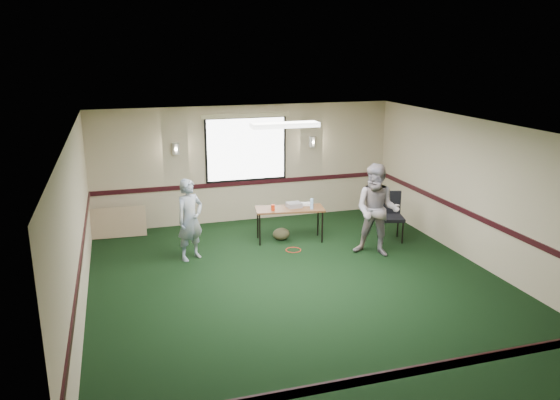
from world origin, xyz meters
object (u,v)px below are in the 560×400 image
object	(u,v)px
folding_table	(290,211)
person_right	(377,210)
conference_chair	(390,212)
person_left	(190,220)
projector	(294,205)

from	to	relation	value
folding_table	person_right	xyz separation A→B (m)	(1.36, -1.27, 0.25)
conference_chair	person_left	xyz separation A→B (m)	(-4.20, 0.07, 0.20)
person_left	folding_table	bearing A→B (deg)	-17.32
projector	person_right	bearing A→B (deg)	-50.39
person_right	projector	bearing A→B (deg)	169.52
conference_chair	person_left	bearing A→B (deg)	-166.16
person_left	conference_chair	bearing A→B (deg)	-29.95
projector	person_left	distance (m)	2.29
person_left	person_right	bearing A→B (deg)	-42.39
folding_table	projector	bearing A→B (deg)	31.65
conference_chair	person_right	bearing A→B (deg)	-118.02
projector	person_right	world-z (taller)	person_right
person_left	person_right	distance (m)	3.60
folding_table	projector	distance (m)	0.15
conference_chair	person_right	distance (m)	1.09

